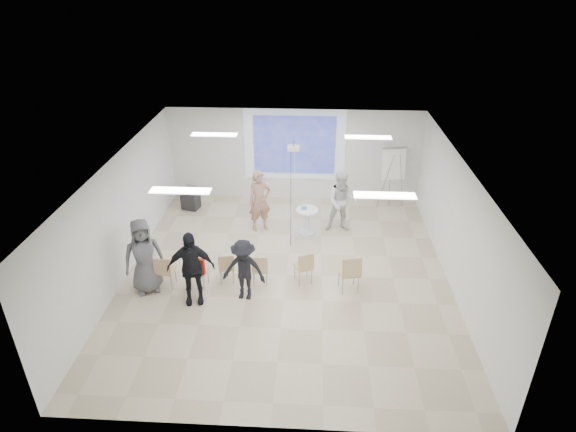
# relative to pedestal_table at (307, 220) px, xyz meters

# --- Properties ---
(floor) EXTENTS (8.00, 9.00, 0.10)m
(floor) POSITION_rel_pedestal_table_xyz_m (-0.47, -2.14, -0.49)
(floor) COLOR beige
(floor) RESTS_ON ground
(ceiling) EXTENTS (8.00, 9.00, 0.10)m
(ceiling) POSITION_rel_pedestal_table_xyz_m (-0.47, -2.14, 2.61)
(ceiling) COLOR white
(ceiling) RESTS_ON wall_back
(wall_back) EXTENTS (8.00, 0.10, 3.00)m
(wall_back) POSITION_rel_pedestal_table_xyz_m (-0.47, 2.41, 1.06)
(wall_back) COLOR silver
(wall_back) RESTS_ON floor
(wall_left) EXTENTS (0.10, 9.00, 3.00)m
(wall_left) POSITION_rel_pedestal_table_xyz_m (-4.52, -2.14, 1.06)
(wall_left) COLOR silver
(wall_left) RESTS_ON floor
(wall_right) EXTENTS (0.10, 9.00, 3.00)m
(wall_right) POSITION_rel_pedestal_table_xyz_m (3.58, -2.14, 1.06)
(wall_right) COLOR silver
(wall_right) RESTS_ON floor
(projection_halo) EXTENTS (3.20, 0.01, 2.30)m
(projection_halo) POSITION_rel_pedestal_table_xyz_m (-0.47, 2.35, 1.41)
(projection_halo) COLOR silver
(projection_halo) RESTS_ON wall_back
(projection_image) EXTENTS (2.60, 0.01, 1.90)m
(projection_image) POSITION_rel_pedestal_table_xyz_m (-0.47, 2.33, 1.41)
(projection_image) COLOR #2E379D
(projection_image) RESTS_ON wall_back
(pedestal_table) EXTENTS (0.69, 0.69, 0.79)m
(pedestal_table) POSITION_rel_pedestal_table_xyz_m (0.00, 0.00, 0.00)
(pedestal_table) COLOR silver
(pedestal_table) RESTS_ON floor
(player_left) EXTENTS (0.90, 0.78, 2.07)m
(player_left) POSITION_rel_pedestal_table_xyz_m (-1.36, 0.18, 0.59)
(player_left) COLOR #A87C67
(player_left) RESTS_ON floor
(player_right) EXTENTS (1.00, 0.82, 2.01)m
(player_right) POSITION_rel_pedestal_table_xyz_m (0.98, 0.27, 0.57)
(player_right) COLOR silver
(player_right) RESTS_ON floor
(controller_left) EXTENTS (0.09, 0.13, 0.04)m
(controller_left) POSITION_rel_pedestal_table_xyz_m (-1.18, 0.43, 0.92)
(controller_left) COLOR white
(controller_left) RESTS_ON player_left
(controller_right) EXTENTS (0.04, 0.12, 0.04)m
(controller_right) POSITION_rel_pedestal_table_xyz_m (0.80, 0.52, 0.92)
(controller_right) COLOR silver
(controller_right) RESTS_ON player_right
(chair_far_left) EXTENTS (0.42, 0.45, 0.87)m
(chair_far_left) POSITION_rel_pedestal_table_xyz_m (-3.32, -2.82, 0.07)
(chair_far_left) COLOR tan
(chair_far_left) RESTS_ON floor
(chair_left_mid) EXTENTS (0.45, 0.47, 0.83)m
(chair_left_mid) POSITION_rel_pedestal_table_xyz_m (-2.53, -2.79, 0.05)
(chair_left_mid) COLOR tan
(chair_left_mid) RESTS_ON floor
(chair_left_inner) EXTENTS (0.44, 0.46, 0.80)m
(chair_left_inner) POSITION_rel_pedestal_table_xyz_m (-1.89, -2.52, 0.03)
(chair_left_inner) COLOR tan
(chair_left_inner) RESTS_ON floor
(chair_center) EXTENTS (0.42, 0.44, 0.82)m
(chair_center) POSITION_rel_pedestal_table_xyz_m (-1.07, -2.57, 0.05)
(chair_center) COLOR tan
(chair_center) RESTS_ON floor
(chair_right_inner) EXTENTS (0.53, 0.55, 0.85)m
(chair_right_inner) POSITION_rel_pedestal_table_xyz_m (-0.01, -2.44, 0.06)
(chair_right_inner) COLOR tan
(chair_right_inner) RESTS_ON floor
(chair_right_far) EXTENTS (0.55, 0.58, 0.99)m
(chair_right_far) POSITION_rel_pedestal_table_xyz_m (1.06, -2.74, 0.15)
(chair_right_far) COLOR tan
(chair_right_far) RESTS_ON floor
(red_jacket) EXTENTS (0.43, 0.16, 0.40)m
(red_jacket) POSITION_rel_pedestal_table_xyz_m (-2.52, -2.94, 0.28)
(red_jacket) COLOR #9F2013
(red_jacket) RESTS_ON chair_left_mid
(laptop) EXTENTS (0.32, 0.26, 0.02)m
(laptop) POSITION_rel_pedestal_table_xyz_m (-1.90, -2.44, -0.01)
(laptop) COLOR black
(laptop) RESTS_ON chair_left_inner
(audience_left) EXTENTS (1.31, 0.92, 2.07)m
(audience_left) POSITION_rel_pedestal_table_xyz_m (-2.54, -3.30, 0.60)
(audience_left) COLOR black
(audience_left) RESTS_ON floor
(audience_mid) EXTENTS (1.18, 0.73, 1.73)m
(audience_mid) POSITION_rel_pedestal_table_xyz_m (-1.38, -3.10, 0.42)
(audience_mid) COLOR black
(audience_mid) RESTS_ON floor
(audience_outer) EXTENTS (1.22, 1.05, 2.10)m
(audience_outer) POSITION_rel_pedestal_table_xyz_m (-3.72, -2.92, 0.61)
(audience_outer) COLOR #5E5E63
(audience_outer) RESTS_ON floor
(flipchart_easel) EXTENTS (0.86, 0.66, 2.01)m
(flipchart_easel) POSITION_rel_pedestal_table_xyz_m (2.61, 1.84, 1.04)
(flipchart_easel) COLOR gray
(flipchart_easel) RESTS_ON floor
(av_cart) EXTENTS (0.59, 0.52, 0.76)m
(av_cart) POSITION_rel_pedestal_table_xyz_m (-3.70, 1.38, -0.09)
(av_cart) COLOR black
(av_cart) RESTS_ON floor
(ceiling_projector) EXTENTS (0.30, 0.25, 3.00)m
(ceiling_projector) POSITION_rel_pedestal_table_xyz_m (-0.37, -0.64, 2.25)
(ceiling_projector) COLOR white
(ceiling_projector) RESTS_ON ceiling
(fluor_panel_nw) EXTENTS (1.20, 0.30, 0.02)m
(fluor_panel_nw) POSITION_rel_pedestal_table_xyz_m (-2.47, -0.14, 2.53)
(fluor_panel_nw) COLOR white
(fluor_panel_nw) RESTS_ON ceiling
(fluor_panel_ne) EXTENTS (1.20, 0.30, 0.02)m
(fluor_panel_ne) POSITION_rel_pedestal_table_xyz_m (1.53, -0.14, 2.53)
(fluor_panel_ne) COLOR white
(fluor_panel_ne) RESTS_ON ceiling
(fluor_panel_sw) EXTENTS (1.20, 0.30, 0.02)m
(fluor_panel_sw) POSITION_rel_pedestal_table_xyz_m (-2.47, -3.64, 2.53)
(fluor_panel_sw) COLOR white
(fluor_panel_sw) RESTS_ON ceiling
(fluor_panel_se) EXTENTS (1.20, 0.30, 0.02)m
(fluor_panel_se) POSITION_rel_pedestal_table_xyz_m (1.53, -3.64, 2.53)
(fluor_panel_se) COLOR white
(fluor_panel_se) RESTS_ON ceiling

